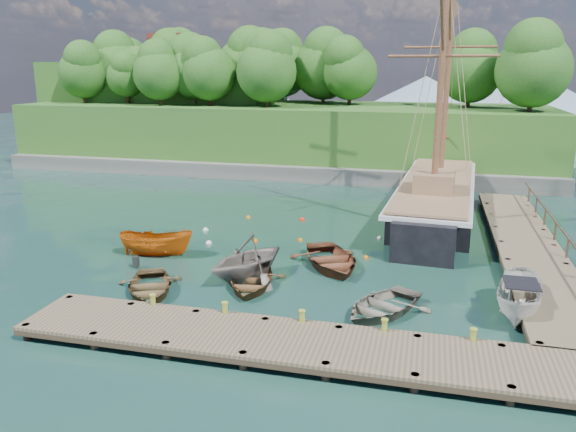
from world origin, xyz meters
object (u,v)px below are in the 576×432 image
at_px(motorboat_orange, 157,255).
at_px(rowboat_4, 331,267).
at_px(rowboat_2, 251,287).
at_px(rowboat_1, 248,279).
at_px(rowboat_3, 381,313).
at_px(cabin_boat_white, 518,316).
at_px(schooner, 436,202).
at_px(rowboat_0, 150,293).

bearing_deg(motorboat_orange, rowboat_4, -95.46).
bearing_deg(rowboat_2, rowboat_1, 109.20).
xyz_separation_m(rowboat_3, rowboat_4, (-2.93, 4.81, 0.00)).
height_order(rowboat_1, rowboat_2, rowboat_1).
distance_m(rowboat_3, cabin_boat_white, 5.41).
bearing_deg(schooner, rowboat_4, -110.70).
height_order(rowboat_3, cabin_boat_white, cabin_boat_white).
distance_m(rowboat_3, rowboat_4, 5.63).
distance_m(rowboat_0, rowboat_2, 4.49).
xyz_separation_m(rowboat_3, motorboat_orange, (-12.13, 4.24, 0.00)).
height_order(rowboat_1, schooner, schooner).
distance_m(motorboat_orange, schooner, 18.32).
distance_m(rowboat_4, cabin_boat_white, 9.09).
height_order(rowboat_4, cabin_boat_white, cabin_boat_white).
distance_m(rowboat_0, rowboat_1, 4.54).
distance_m(rowboat_2, cabin_boat_white, 11.30).
xyz_separation_m(rowboat_4, schooner, (5.03, 10.93, 1.03)).
height_order(rowboat_0, rowboat_4, rowboat_4).
bearing_deg(rowboat_2, rowboat_4, 41.13).
relative_size(rowboat_1, rowboat_4, 0.89).
xyz_separation_m(cabin_boat_white, schooner, (-3.22, 14.75, 1.03)).
bearing_deg(rowboat_2, rowboat_0, -164.73).
bearing_deg(motorboat_orange, rowboat_2, -124.40).
xyz_separation_m(rowboat_1, rowboat_3, (6.44, -2.24, 0.00)).
height_order(rowboat_2, cabin_boat_white, cabin_boat_white).
distance_m(rowboat_0, rowboat_3, 10.11).
height_order(rowboat_0, rowboat_1, rowboat_1).
relative_size(rowboat_0, rowboat_4, 0.83).
height_order(rowboat_0, rowboat_3, rowboat_3).
bearing_deg(schooner, rowboat_0, -123.02).
distance_m(rowboat_1, motorboat_orange, 6.02).
xyz_separation_m(rowboat_2, rowboat_4, (3.04, 3.49, 0.00)).
bearing_deg(cabin_boat_white, motorboat_orange, -179.68).
xyz_separation_m(rowboat_0, cabin_boat_white, (15.43, 1.42, 0.00)).
distance_m(rowboat_2, rowboat_3, 6.12).
relative_size(rowboat_2, cabin_boat_white, 0.90).
height_order(rowboat_1, rowboat_4, rowboat_1).
bearing_deg(rowboat_2, cabin_boat_white, -9.46).
height_order(rowboat_3, schooner, schooner).
distance_m(rowboat_2, motorboat_orange, 6.81).
height_order(rowboat_0, schooner, schooner).
xyz_separation_m(rowboat_0, schooner, (12.21, 16.17, 1.03)).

